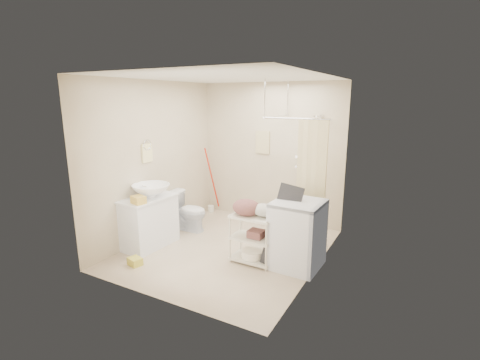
# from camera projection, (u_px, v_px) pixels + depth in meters

# --- Properties ---
(floor) EXTENTS (3.20, 3.20, 0.00)m
(floor) POSITION_uv_depth(u_px,v_px,m) (228.00, 249.00, 5.47)
(floor) COLOR #C3AF92
(floor) RESTS_ON ground
(ceiling) EXTENTS (2.80, 3.20, 0.04)m
(ceiling) POSITION_uv_depth(u_px,v_px,m) (226.00, 77.00, 4.87)
(ceiling) COLOR silver
(ceiling) RESTS_ON ground
(wall_back) EXTENTS (2.80, 0.04, 2.60)m
(wall_back) POSITION_uv_depth(u_px,v_px,m) (270.00, 153.00, 6.54)
(wall_back) COLOR beige
(wall_back) RESTS_ON ground
(wall_front) EXTENTS (2.80, 0.04, 2.60)m
(wall_front) POSITION_uv_depth(u_px,v_px,m) (153.00, 193.00, 3.80)
(wall_front) COLOR beige
(wall_front) RESTS_ON ground
(wall_left) EXTENTS (0.04, 3.20, 2.60)m
(wall_left) POSITION_uv_depth(u_px,v_px,m) (155.00, 160.00, 5.82)
(wall_left) COLOR beige
(wall_left) RESTS_ON ground
(wall_right) EXTENTS (0.04, 3.20, 2.60)m
(wall_right) POSITION_uv_depth(u_px,v_px,m) (319.00, 178.00, 4.52)
(wall_right) COLOR beige
(wall_right) RESTS_ON ground
(vanity) EXTENTS (0.56, 0.94, 0.81)m
(vanity) POSITION_uv_depth(u_px,v_px,m) (149.00, 222.00, 5.51)
(vanity) COLOR silver
(vanity) RESTS_ON ground
(sink) EXTENTS (0.59, 0.59, 0.20)m
(sink) POSITION_uv_depth(u_px,v_px,m) (151.00, 191.00, 5.42)
(sink) COLOR white
(sink) RESTS_ON vanity
(counter_basket) EXTENTS (0.24, 0.21, 0.11)m
(counter_basket) POSITION_uv_depth(u_px,v_px,m) (138.00, 200.00, 5.08)
(counter_basket) COLOR gold
(counter_basket) RESTS_ON vanity
(floor_basket) EXTENTS (0.33, 0.28, 0.15)m
(floor_basket) POSITION_uv_depth(u_px,v_px,m) (135.00, 260.00, 4.92)
(floor_basket) COLOR gold
(floor_basket) RESTS_ON ground
(toilet) EXTENTS (0.69, 0.40, 0.70)m
(toilet) POSITION_uv_depth(u_px,v_px,m) (188.00, 211.00, 6.20)
(toilet) COLOR silver
(toilet) RESTS_ON ground
(mop) EXTENTS (0.15, 0.15, 1.34)m
(mop) POSITION_uv_depth(u_px,v_px,m) (210.00, 180.00, 7.11)
(mop) COLOR red
(mop) RESTS_ON ground
(potted_plant_a) EXTENTS (0.19, 0.16, 0.32)m
(potted_plant_a) POSITION_uv_depth(u_px,v_px,m) (263.00, 214.00, 6.61)
(potted_plant_a) COLOR brown
(potted_plant_a) RESTS_ON ground
(potted_plant_b) EXTENTS (0.22, 0.20, 0.33)m
(potted_plant_b) POSITION_uv_depth(u_px,v_px,m) (274.00, 214.00, 6.58)
(potted_plant_b) COLOR brown
(potted_plant_b) RESTS_ON ground
(hanging_towel) EXTENTS (0.28, 0.03, 0.42)m
(hanging_towel) POSITION_uv_depth(u_px,v_px,m) (263.00, 142.00, 6.54)
(hanging_towel) COLOR #C8B98B
(hanging_towel) RESTS_ON wall_back
(towel_ring) EXTENTS (0.04, 0.22, 0.34)m
(towel_ring) POSITION_uv_depth(u_px,v_px,m) (147.00, 152.00, 5.60)
(towel_ring) COLOR #F9ED9D
(towel_ring) RESTS_ON wall_left
(tp_holder) EXTENTS (0.08, 0.12, 0.14)m
(tp_holder) POSITION_uv_depth(u_px,v_px,m) (161.00, 193.00, 5.98)
(tp_holder) COLOR white
(tp_holder) RESTS_ON wall_left
(shower) EXTENTS (1.10, 1.10, 2.10)m
(shower) POSITION_uv_depth(u_px,v_px,m) (304.00, 177.00, 5.73)
(shower) COLOR white
(shower) RESTS_ON ground
(shampoo_bottle_a) EXTENTS (0.10, 0.10, 0.21)m
(shampoo_bottle_a) POSITION_uv_depth(u_px,v_px,m) (302.00, 149.00, 6.14)
(shampoo_bottle_a) COLOR white
(shampoo_bottle_a) RESTS_ON shower
(shampoo_bottle_b) EXTENTS (0.09, 0.09, 0.19)m
(shampoo_bottle_b) POSITION_uv_depth(u_px,v_px,m) (307.00, 151.00, 6.10)
(shampoo_bottle_b) COLOR #3A64B1
(shampoo_bottle_b) RESTS_ON shower
(washing_machine) EXTENTS (0.67, 0.69, 0.95)m
(washing_machine) POSITION_uv_depth(u_px,v_px,m) (297.00, 234.00, 4.81)
(washing_machine) COLOR silver
(washing_machine) RESTS_ON ground
(laundry_rack) EXTENTS (0.62, 0.37, 0.85)m
(laundry_rack) POSITION_uv_depth(u_px,v_px,m) (253.00, 234.00, 4.94)
(laundry_rack) COLOR beige
(laundry_rack) RESTS_ON ground
(ironing_board) EXTENTS (0.34, 0.10, 1.20)m
(ironing_board) POSITION_uv_depth(u_px,v_px,m) (282.00, 226.00, 4.77)
(ironing_board) COLOR black
(ironing_board) RESTS_ON ground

